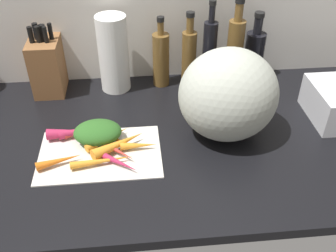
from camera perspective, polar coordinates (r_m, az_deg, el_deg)
ground_plane at (r=121.85cm, az=-3.33°, el=-1.88°), size 170.00×80.00×3.00cm
cutting_board at (r=115.09cm, az=-9.95°, el=-3.98°), size 35.41×23.49×0.80cm
carrot_0 at (r=110.17cm, az=-9.61°, el=-5.09°), size 17.87×4.55×2.21cm
carrot_1 at (r=120.88cm, az=-13.69°, el=-0.98°), size 15.99×3.76×3.47cm
carrot_2 at (r=114.10cm, az=-7.27°, el=-2.64°), size 16.34×12.17×3.59cm
carrot_3 at (r=117.83cm, az=-8.42°, el=-1.62°), size 12.88×10.85×2.52cm
carrot_4 at (r=117.75cm, az=-8.82°, el=-1.73°), size 13.61×11.14×2.42cm
carrot_5 at (r=121.78cm, az=-13.07°, el=-0.73°), size 12.21×6.27×2.86cm
carrot_6 at (r=113.93cm, az=-8.38°, el=-3.12°), size 14.81×13.94×2.68cm
carrot_7 at (r=109.27cm, az=-7.45°, el=-5.23°), size 12.42×10.35×2.25cm
carrot_8 at (r=122.32cm, az=-12.55°, el=-0.68°), size 10.89×6.27×2.08cm
carrot_9 at (r=112.74cm, az=-15.73°, el=-4.94°), size 12.78×6.23×2.40cm
carrot_10 at (r=113.94cm, az=-4.34°, el=-2.86°), size 10.68×2.41×2.40cm
carrot_greens_pile at (r=117.47cm, az=-10.31°, el=-0.90°), size 14.28×10.99×6.04cm
winter_squash at (r=114.86cm, az=8.83°, el=4.54°), size 29.28×26.77×28.04cm
knife_block at (r=144.20cm, az=-17.32°, el=8.55°), size 10.40×14.64×24.87cm
paper_towel_roll at (r=138.91cm, az=-8.03°, el=10.46°), size 10.52×10.52×27.32cm
bottle_0 at (r=141.64cm, az=-1.04°, el=9.89°), size 6.04×6.04×25.93cm
bottle_1 at (r=141.27cm, az=3.10°, el=10.20°), size 5.25×5.25×27.65cm
bottle_2 at (r=141.73cm, az=6.09°, el=10.79°), size 5.01×5.01×31.41cm
bottle_3 at (r=141.42cm, az=9.75°, el=10.74°), size 5.85×5.85×32.58cm
bottle_4 at (r=149.08cm, az=12.53°, el=10.30°), size 7.18×7.18×25.86cm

